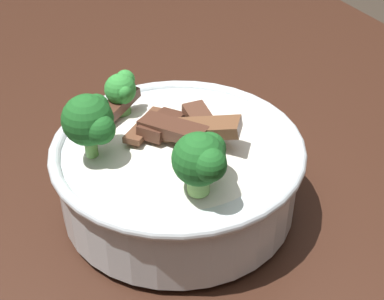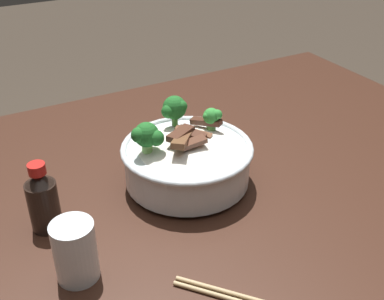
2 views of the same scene
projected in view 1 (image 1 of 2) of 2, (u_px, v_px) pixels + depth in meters
The scene contains 2 objects.
dining_table at pixel (172, 214), 0.70m from camera, with size 1.25×0.99×0.82m.
rice_bowl at pixel (177, 165), 0.55m from camera, with size 0.25×0.25×0.15m.
Camera 1 is at (0.47, -0.20, 1.21)m, focal length 51.48 mm.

